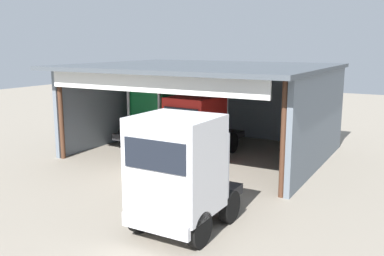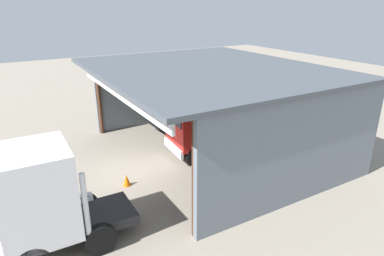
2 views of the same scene
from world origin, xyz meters
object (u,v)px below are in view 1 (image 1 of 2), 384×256
at_px(truck_red_right_bay, 198,125).
at_px(oil_drum, 300,138).
at_px(tool_cart, 202,129).
at_px(truck_green_center_left_bay, 152,114).
at_px(truck_white_center_bay, 179,171).
at_px(traffic_cone, 169,179).

bearing_deg(truck_red_right_bay, oil_drum, -123.58).
bearing_deg(tool_cart, oil_drum, 5.24).
distance_m(truck_green_center_left_bay, truck_white_center_bay, 13.18).
height_order(truck_green_center_left_bay, traffic_cone, truck_green_center_left_bay).
relative_size(tool_cart, traffic_cone, 1.79).
height_order(truck_green_center_left_bay, tool_cart, truck_green_center_left_bay).
xyz_separation_m(truck_green_center_left_bay, oil_drum, (8.27, 3.36, -1.26)).
distance_m(truck_red_right_bay, truck_white_center_bay, 9.38).
relative_size(truck_green_center_left_bay, oil_drum, 4.80).
distance_m(truck_red_right_bay, traffic_cone, 5.15).
distance_m(truck_red_right_bay, oil_drum, 6.69).
bearing_deg(truck_white_center_bay, tool_cart, -64.00).
relative_size(truck_green_center_left_bay, tool_cart, 4.50).
distance_m(truck_green_center_left_bay, tool_cart, 3.61).
distance_m(oil_drum, traffic_cone, 10.36).
height_order(oil_drum, traffic_cone, oil_drum).
bearing_deg(oil_drum, tool_cart, -174.76).
relative_size(truck_green_center_left_bay, traffic_cone, 8.04).
bearing_deg(truck_green_center_left_bay, truck_red_right_bay, -26.48).
xyz_separation_m(truck_white_center_bay, tool_cart, (-6.24, 13.09, -1.49)).
height_order(truck_red_right_bay, tool_cart, truck_red_right_bay).
bearing_deg(oil_drum, truck_white_center_bay, -90.30).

